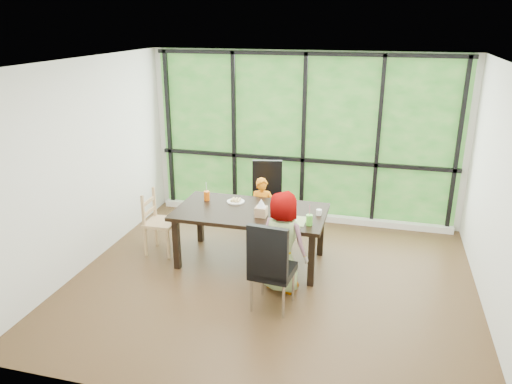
# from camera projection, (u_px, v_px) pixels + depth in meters

# --- Properties ---
(ground) EXTENTS (5.00, 5.00, 0.00)m
(ground) POSITION_uv_depth(u_px,v_px,m) (271.00, 281.00, 6.27)
(ground) COLOR black
(ground) RESTS_ON ground
(back_wall) EXTENTS (5.00, 0.00, 5.00)m
(back_wall) POSITION_uv_depth(u_px,v_px,m) (304.00, 138.00, 7.87)
(back_wall) COLOR silver
(back_wall) RESTS_ON ground
(foliage_backdrop) EXTENTS (4.80, 0.02, 2.65)m
(foliage_backdrop) POSITION_uv_depth(u_px,v_px,m) (304.00, 138.00, 7.85)
(foliage_backdrop) COLOR #1C5319
(foliage_backdrop) RESTS_ON back_wall
(window_mullions) EXTENTS (4.80, 0.06, 2.65)m
(window_mullions) POSITION_uv_depth(u_px,v_px,m) (303.00, 139.00, 7.81)
(window_mullions) COLOR black
(window_mullions) RESTS_ON back_wall
(window_sill) EXTENTS (4.80, 0.12, 0.10)m
(window_sill) POSITION_uv_depth(u_px,v_px,m) (300.00, 215.00, 8.21)
(window_sill) COLOR silver
(window_sill) RESTS_ON ground
(dining_table) EXTENTS (2.03, 1.15, 0.75)m
(dining_table) POSITION_uv_depth(u_px,v_px,m) (251.00, 236.00, 6.67)
(dining_table) COLOR black
(dining_table) RESTS_ON ground
(chair_window_leather) EXTENTS (0.54, 0.54, 1.08)m
(chair_window_leather) POSITION_uv_depth(u_px,v_px,m) (267.00, 198.00, 7.61)
(chair_window_leather) COLOR black
(chair_window_leather) RESTS_ON ground
(chair_interior_leather) EXTENTS (0.50, 0.50, 1.08)m
(chair_interior_leather) POSITION_uv_depth(u_px,v_px,m) (273.00, 264.00, 5.55)
(chair_interior_leather) COLOR black
(chair_interior_leather) RESTS_ON ground
(chair_end_beech) EXTENTS (0.41, 0.43, 0.90)m
(chair_end_beech) POSITION_uv_depth(u_px,v_px,m) (161.00, 222.00, 6.91)
(chair_end_beech) COLOR #AA8255
(chair_end_beech) RESTS_ON ground
(child_toddler) EXTENTS (0.40, 0.30, 0.99)m
(child_toddler) POSITION_uv_depth(u_px,v_px,m) (262.00, 211.00, 7.21)
(child_toddler) COLOR orange
(child_toddler) RESTS_ON ground
(child_older) EXTENTS (0.71, 0.57, 1.26)m
(child_older) POSITION_uv_depth(u_px,v_px,m) (285.00, 242.00, 5.89)
(child_older) COLOR gray
(child_older) RESTS_ON ground
(placemat) EXTENTS (0.44, 0.32, 0.01)m
(placemat) POSITION_uv_depth(u_px,v_px,m) (288.00, 220.00, 6.22)
(placemat) COLOR tan
(placemat) RESTS_ON dining_table
(plate_far) EXTENTS (0.24, 0.24, 0.02)m
(plate_far) POSITION_uv_depth(u_px,v_px,m) (236.00, 201.00, 6.83)
(plate_far) COLOR white
(plate_far) RESTS_ON dining_table
(plate_near) EXTENTS (0.25, 0.25, 0.02)m
(plate_near) POSITION_uv_depth(u_px,v_px,m) (287.00, 221.00, 6.19)
(plate_near) COLOR white
(plate_near) RESTS_ON dining_table
(orange_cup) EXTENTS (0.08, 0.08, 0.13)m
(orange_cup) POSITION_uv_depth(u_px,v_px,m) (207.00, 196.00, 6.88)
(orange_cup) COLOR #DD5B0D
(orange_cup) RESTS_ON dining_table
(green_cup) EXTENTS (0.08, 0.08, 0.13)m
(green_cup) POSITION_uv_depth(u_px,v_px,m) (309.00, 220.00, 6.06)
(green_cup) COLOR #5CC73B
(green_cup) RESTS_ON dining_table
(white_mug) EXTENTS (0.07, 0.07, 0.07)m
(white_mug) POSITION_uv_depth(u_px,v_px,m) (319.00, 212.00, 6.37)
(white_mug) COLOR white
(white_mug) RESTS_ON dining_table
(tissue_box) EXTENTS (0.15, 0.15, 0.13)m
(tissue_box) POSITION_uv_depth(u_px,v_px,m) (261.00, 212.00, 6.32)
(tissue_box) COLOR tan
(tissue_box) RESTS_ON dining_table
(crepe_rolls_far) EXTENTS (0.15, 0.12, 0.04)m
(crepe_rolls_far) POSITION_uv_depth(u_px,v_px,m) (236.00, 200.00, 6.82)
(crepe_rolls_far) COLOR tan
(crepe_rolls_far) RESTS_ON plate_far
(crepe_rolls_near) EXTENTS (0.05, 0.12, 0.04)m
(crepe_rolls_near) POSITION_uv_depth(u_px,v_px,m) (287.00, 219.00, 6.18)
(crepe_rolls_near) COLOR tan
(crepe_rolls_near) RESTS_ON plate_near
(straw_white) EXTENTS (0.01, 0.04, 0.20)m
(straw_white) POSITION_uv_depth(u_px,v_px,m) (207.00, 189.00, 6.84)
(straw_white) COLOR white
(straw_white) RESTS_ON orange_cup
(straw_pink) EXTENTS (0.01, 0.04, 0.20)m
(straw_pink) POSITION_uv_depth(u_px,v_px,m) (310.00, 212.00, 6.02)
(straw_pink) COLOR pink
(straw_pink) RESTS_ON green_cup
(tissue) EXTENTS (0.12, 0.12, 0.11)m
(tissue) POSITION_uv_depth(u_px,v_px,m) (261.00, 203.00, 6.29)
(tissue) COLOR white
(tissue) RESTS_ON tissue_box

